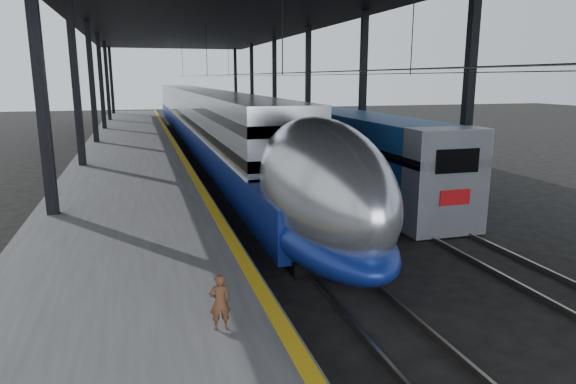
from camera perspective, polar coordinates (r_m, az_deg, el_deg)
name	(u,v)px	position (r m, az deg, el deg)	size (l,w,h in m)	color
ground	(262,280)	(14.11, -2.95, -9.70)	(160.00, 160.00, 0.00)	black
platform	(131,158)	(33.08, -17.02, 3.61)	(6.00, 80.00, 1.00)	#4C4C4F
yellow_strip	(177,148)	(33.08, -12.21, 4.77)	(0.30, 80.00, 0.01)	gold
rails	(258,159)	(33.96, -3.35, 3.65)	(6.52, 80.00, 0.16)	slate
canopy	(214,14)	(33.29, -8.18, 18.97)	(18.00, 75.00, 9.47)	black
tgv_train	(203,120)	(41.67, -9.43, 7.90)	(3.08, 65.20, 4.41)	#ABADB2
second_train	(263,120)	(42.98, -2.80, 7.94)	(2.69, 56.05, 3.70)	navy
child	(220,302)	(9.24, -7.60, -12.03)	(0.37, 0.24, 1.02)	#54301C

